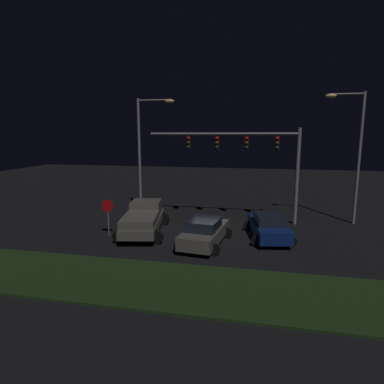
# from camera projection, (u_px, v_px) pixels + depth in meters

# --- Properties ---
(ground_plane) EXTENTS (80.00, 80.00, 0.00)m
(ground_plane) POSITION_uv_depth(u_px,v_px,m) (211.00, 232.00, 20.18)
(ground_plane) COLOR black
(grass_median) EXTENTS (20.80, 4.18, 0.10)m
(grass_median) POSITION_uv_depth(u_px,v_px,m) (183.00, 286.00, 12.86)
(grass_median) COLOR black
(grass_median) RESTS_ON ground_plane
(pickup_truck) EXTENTS (3.56, 5.68, 1.80)m
(pickup_truck) POSITION_uv_depth(u_px,v_px,m) (144.00, 217.00, 19.93)
(pickup_truck) COLOR #514C47
(pickup_truck) RESTS_ON ground_plane
(car_sedan) EXTENTS (2.82, 4.58, 1.51)m
(car_sedan) POSITION_uv_depth(u_px,v_px,m) (205.00, 232.00, 17.73)
(car_sedan) COLOR #514C47
(car_sedan) RESTS_ON ground_plane
(car_sedan_far) EXTENTS (3.00, 4.66, 1.51)m
(car_sedan_far) POSITION_uv_depth(u_px,v_px,m) (269.00, 226.00, 18.84)
(car_sedan_far) COLOR navy
(car_sedan_far) RESTS_ON ground_plane
(traffic_signal_gantry) EXTENTS (10.32, 0.56, 6.50)m
(traffic_signal_gantry) POSITION_uv_depth(u_px,v_px,m) (247.00, 150.00, 21.81)
(traffic_signal_gantry) COLOR slate
(traffic_signal_gantry) RESTS_ON ground_plane
(street_lamp_left) EXTENTS (2.89, 0.44, 8.69)m
(street_lamp_left) POSITION_uv_depth(u_px,v_px,m) (146.00, 143.00, 24.23)
(street_lamp_left) COLOR slate
(street_lamp_left) RESTS_ON ground_plane
(street_lamp_right) EXTENTS (2.50, 0.44, 8.80)m
(street_lamp_right) POSITION_uv_depth(u_px,v_px,m) (353.00, 143.00, 21.28)
(street_lamp_right) COLOR slate
(street_lamp_right) RESTS_ON ground_plane
(stop_sign) EXTENTS (0.76, 0.08, 2.23)m
(stop_sign) POSITION_uv_depth(u_px,v_px,m) (108.00, 211.00, 19.19)
(stop_sign) COLOR slate
(stop_sign) RESTS_ON ground_plane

